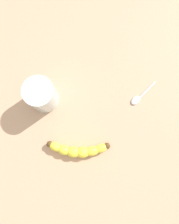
% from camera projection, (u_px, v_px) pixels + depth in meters
% --- Properties ---
extents(wooden_tabletop, '(1.20, 1.20, 0.03)m').
position_uv_depth(wooden_tabletop, '(100.00, 118.00, 0.72)').
color(wooden_tabletop, tan).
rests_on(wooden_tabletop, ground).
extents(banana, '(0.18, 0.11, 0.04)m').
position_uv_depth(banana, '(78.00, 150.00, 0.67)').
color(banana, yellow).
rests_on(banana, wooden_tabletop).
extents(smoothie_glass, '(0.09, 0.09, 0.11)m').
position_uv_depth(smoothie_glass, '(42.00, 95.00, 0.66)').
color(smoothie_glass, silver).
rests_on(smoothie_glass, wooden_tabletop).
extents(teaspoon, '(0.11, 0.05, 0.01)m').
position_uv_depth(teaspoon, '(138.00, 100.00, 0.71)').
color(teaspoon, silver).
rests_on(teaspoon, wooden_tabletop).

